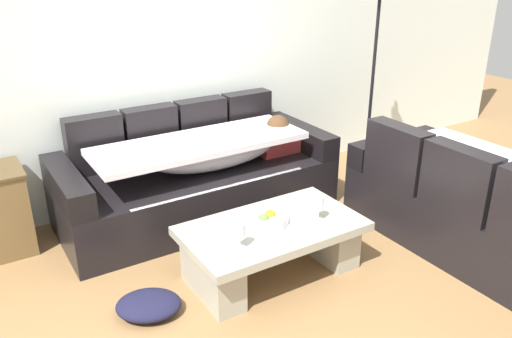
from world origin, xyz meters
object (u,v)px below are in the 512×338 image
wine_glass_near_left (240,231)px  crumpled_garment (149,305)px  couch_along_wall (200,176)px  open_magazine (298,219)px  coffee_table (272,243)px  wine_glass_near_right (319,204)px  fruit_bowl (267,219)px  couch_near_window (488,211)px  floor_lamp (374,59)px

wine_glass_near_left → crumpled_garment: 0.72m
couch_along_wall → open_magazine: size_ratio=7.99×
coffee_table → wine_glass_near_right: wine_glass_near_right is taller
open_magazine → crumpled_garment: 1.12m
couch_along_wall → wine_glass_near_left: size_ratio=13.49×
fruit_bowl → wine_glass_near_left: (-0.30, -0.16, 0.08)m
coffee_table → crumpled_garment: size_ratio=3.00×
couch_near_window → couch_along_wall: bearing=41.6°
couch_along_wall → wine_glass_near_right: (0.31, -1.18, 0.16)m
wine_glass_near_right → fruit_bowl: bearing=159.1°
crumpled_garment → couch_along_wall: bearing=50.0°
couch_along_wall → fruit_bowl: bearing=-91.1°
couch_along_wall → floor_lamp: floor_lamp is taller
couch_along_wall → floor_lamp: size_ratio=1.15×
wine_glass_near_right → open_magazine: wine_glass_near_right is taller
couch_along_wall → crumpled_garment: bearing=-130.0°
crumpled_garment → wine_glass_near_left: bearing=-17.4°
couch_along_wall → fruit_bowl: couch_along_wall is taller
coffee_table → wine_glass_near_left: wine_glass_near_left is taller
couch_along_wall → floor_lamp: (1.87, -0.00, 0.78)m
fruit_bowl → wine_glass_near_right: (0.33, -0.13, 0.08)m
fruit_bowl → wine_glass_near_right: bearing=-20.9°
couch_near_window → wine_glass_near_right: size_ratio=12.23×
floor_lamp → couch_near_window: bearing=-103.2°
wine_glass_near_right → couch_near_window: bearing=-22.4°
floor_lamp → open_magazine: bearing=-146.4°
fruit_bowl → open_magazine: bearing=-14.9°
crumpled_garment → coffee_table: bearing=-2.4°
couch_near_window → open_magazine: couch_near_window is taller
wine_glass_near_right → open_magazine: size_ratio=0.59×
fruit_bowl → wine_glass_near_left: size_ratio=1.69×
floor_lamp → coffee_table: bearing=-149.9°
couch_along_wall → open_magazine: (0.19, -1.11, 0.05)m
couch_near_window → coffee_table: (-1.47, 0.59, -0.10)m
wine_glass_near_left → crumpled_garment: size_ratio=0.42×
couch_along_wall → couch_near_window: (1.48, -1.66, 0.00)m
coffee_table → wine_glass_near_right: bearing=-18.8°
open_magazine → crumpled_garment: size_ratio=0.70×
couch_near_window → coffee_table: 1.59m
couch_near_window → wine_glass_near_left: couch_near_window is taller
couch_along_wall → fruit_bowl: (-0.02, -1.06, 0.09)m
couch_along_wall → wine_glass_near_left: (-0.32, -1.21, 0.16)m
fruit_bowl → couch_along_wall: bearing=88.9°
fruit_bowl → floor_lamp: (1.88, 1.06, 0.70)m
couch_along_wall → wine_glass_near_right: 1.23m
wine_glass_near_left → open_magazine: (0.51, 0.10, -0.11)m
coffee_table → crumpled_garment: (-0.88, 0.04, -0.18)m
floor_lamp → crumpled_garment: 3.11m
crumpled_garment → open_magazine: bearing=-3.8°
wine_glass_near_right → wine_glass_near_left: bearing=-177.1°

